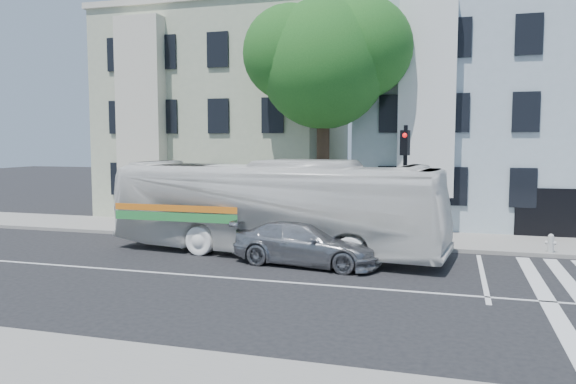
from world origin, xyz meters
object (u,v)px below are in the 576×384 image
at_px(fire_hydrant, 551,243).
at_px(bus, 274,207).
at_px(traffic_signal, 405,169).
at_px(sedan, 307,243).

bearing_deg(fire_hydrant, bus, -166.32).
bearing_deg(fire_hydrant, traffic_signal, 176.55).
bearing_deg(sedan, bus, 57.08).
bearing_deg(sedan, traffic_signal, -27.26).
height_order(bus, traffic_signal, traffic_signal).
bearing_deg(bus, traffic_signal, -52.59).
distance_m(bus, fire_hydrant, 10.15).
bearing_deg(fire_hydrant, sedan, -155.21).
xyz_separation_m(bus, traffic_signal, (4.49, 2.70, 1.35)).
xyz_separation_m(sedan, traffic_signal, (2.88, 4.09, 2.36)).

